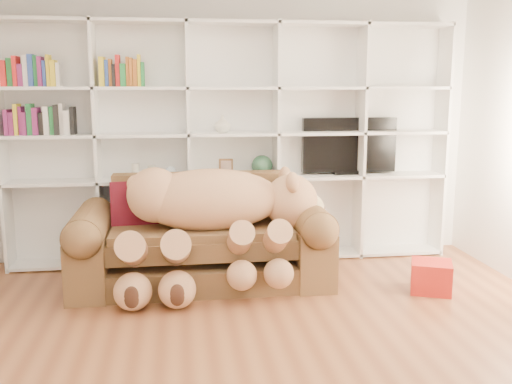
{
  "coord_description": "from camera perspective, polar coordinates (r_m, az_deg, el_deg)",
  "views": [
    {
      "loc": [
        -0.55,
        -3.37,
        1.77
      ],
      "look_at": [
        0.14,
        1.63,
        0.83
      ],
      "focal_mm": 40.0,
      "sensor_mm": 36.0,
      "label": 1
    }
  ],
  "objects": [
    {
      "name": "tv",
      "position": [
        6.02,
        9.28,
        4.54
      ],
      "size": [
        0.99,
        0.18,
        0.59
      ],
      "color": "black",
      "rests_on": "bookshelf"
    },
    {
      "name": "picture_frame",
      "position": [
        5.75,
        -3.02,
        2.46
      ],
      "size": [
        0.14,
        0.04,
        0.18
      ],
      "primitive_type": "cube",
      "rotation": [
        0.0,
        0.0,
        -0.13
      ],
      "color": "brown",
      "rests_on": "bookshelf"
    },
    {
      "name": "figurine_tall",
      "position": [
        5.75,
        -11.96,
        2.03
      ],
      "size": [
        0.09,
        0.09,
        0.15
      ],
      "primitive_type": "cylinder",
      "rotation": [
        0.0,
        0.0,
        0.27
      ],
      "color": "beige",
      "rests_on": "bookshelf"
    },
    {
      "name": "floor",
      "position": [
        3.84,
        1.31,
        -16.88
      ],
      "size": [
        5.0,
        5.0,
        0.0
      ],
      "primitive_type": "plane",
      "color": "brown",
      "rests_on": "ground"
    },
    {
      "name": "bookshelf",
      "position": [
        5.76,
        -4.79,
        5.89
      ],
      "size": [
        4.43,
        0.35,
        2.4
      ],
      "color": "white",
      "rests_on": "floor"
    },
    {
      "name": "gift_box",
      "position": [
        5.25,
        17.11,
        -8.1
      ],
      "size": [
        0.43,
        0.42,
        0.27
      ],
      "primitive_type": "cube",
      "rotation": [
        0.0,
        0.0,
        -0.4
      ],
      "color": "red",
      "rests_on": "floor"
    },
    {
      "name": "green_vase",
      "position": [
        5.79,
        0.61,
        2.64
      ],
      "size": [
        0.22,
        0.22,
        0.22
      ],
      "primitive_type": "sphere",
      "color": "#2D583C",
      "rests_on": "bookshelf"
    },
    {
      "name": "wall_front",
      "position": [
        1.11,
        23.24,
        -12.7
      ],
      "size": [
        5.0,
        0.02,
        2.7
      ],
      "primitive_type": "cube",
      "color": "white",
      "rests_on": "floor"
    },
    {
      "name": "snow_globe",
      "position": [
        5.73,
        -8.52,
        1.99
      ],
      "size": [
        0.12,
        0.12,
        0.12
      ],
      "primitive_type": "sphere",
      "color": "white",
      "rests_on": "bookshelf"
    },
    {
      "name": "sofa",
      "position": [
        5.22,
        -5.44,
        -5.14
      ],
      "size": [
        2.28,
        0.98,
        0.96
      ],
      "color": "brown",
      "rests_on": "floor"
    },
    {
      "name": "throw_pillow",
      "position": [
        5.31,
        -12.04,
        -1.29
      ],
      "size": [
        0.45,
        0.28,
        0.45
      ],
      "primitive_type": "cube",
      "rotation": [
        -0.24,
        0.0,
        0.11
      ],
      "color": "#570F13",
      "rests_on": "sofa"
    },
    {
      "name": "teddy_bear",
      "position": [
        4.96,
        -4.39,
        -2.12
      ],
      "size": [
        1.85,
        0.98,
        1.07
      ],
      "rotation": [
        0.0,
        0.0,
        0.14
      ],
      "color": "tan",
      "rests_on": "sofa"
    },
    {
      "name": "shelf_vase",
      "position": [
        5.7,
        -3.37,
        6.82
      ],
      "size": [
        0.17,
        0.17,
        0.17
      ],
      "primitive_type": "imported",
      "rotation": [
        0.0,
        0.0,
        -0.01
      ],
      "color": "beige",
      "rests_on": "bookshelf"
    },
    {
      "name": "wall_back",
      "position": [
        5.91,
        -2.53,
        6.47
      ],
      "size": [
        5.0,
        0.02,
        2.7
      ],
      "primitive_type": "cube",
      "color": "white",
      "rests_on": "floor"
    },
    {
      "name": "figurine_short",
      "position": [
        5.74,
        -10.39,
        1.99
      ],
      "size": [
        0.09,
        0.09,
        0.14
      ],
      "primitive_type": "cylinder",
      "rotation": [
        0.0,
        0.0,
        0.13
      ],
      "color": "beige",
      "rests_on": "bookshelf"
    }
  ]
}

